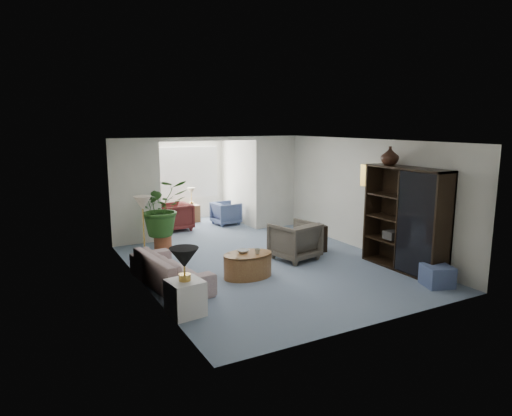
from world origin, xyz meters
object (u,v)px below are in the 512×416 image
framed_picture (371,176)px  sunroom_chair_maroon (175,217)px  floor_lamp (143,203)px  ottoman (437,276)px  plant_pot (163,242)px  side_table_dark (313,238)px  sunroom_table (192,214)px  cabinet_urn (390,156)px  coffee_bowl (243,251)px  wingback_chair (295,241)px  entertainment_cabinet (405,219)px  table_lamp (184,258)px  coffee_table (248,265)px  sofa (170,269)px  coffee_cup (257,251)px  sunroom_chair_blue (226,213)px  end_table (185,298)px

framed_picture → sunroom_chair_maroon: framed_picture is taller
floor_lamp → ottoman: size_ratio=0.77×
plant_pot → side_table_dark: bearing=-31.4°
framed_picture → sunroom_table: 5.55m
cabinet_urn → sunroom_chair_maroon: 5.91m
coffee_bowl → wingback_chair: size_ratio=0.26×
entertainment_cabinet → sunroom_table: entertainment_cabinet is taller
table_lamp → coffee_bowl: bearing=37.1°
coffee_bowl → cabinet_urn: 3.48m
coffee_table → cabinet_urn: bearing=-10.6°
sofa → ottoman: bearing=-126.1°
table_lamp → coffee_table: bearing=33.9°
cabinet_urn → sunroom_table: size_ratio=0.74×
table_lamp → wingback_chair: 3.45m
coffee_cup → sunroom_chair_blue: bearing=72.7°
framed_picture → side_table_dark: 1.85m
table_lamp → plant_pot: 3.86m
table_lamp → wingback_chair: bearing=28.4°
table_lamp → coffee_bowl: 2.00m
sofa → plant_pot: 2.43m
sunroom_table → side_table_dark: bearing=-72.4°
coffee_bowl → plant_pot: size_ratio=0.56×
coffee_cup → sunroom_chair_maroon: sunroom_chair_maroon is taller
entertainment_cabinet → sunroom_chair_maroon: size_ratio=2.52×
end_table → framed_picture: bearing=15.3°
table_lamp → plant_pot: size_ratio=1.10×
entertainment_cabinet → sunroom_chair_blue: size_ratio=2.85×
floor_lamp → sunroom_chair_maroon: 3.04m
wingback_chair → plant_pot: wingback_chair is taller
cabinet_urn → plant_pot: size_ratio=0.92×
coffee_table → sunroom_chair_blue: size_ratio=1.35×
framed_picture → cabinet_urn: bearing=-106.8°
coffee_table → coffee_cup: coffee_cup is taller
entertainment_cabinet → plant_pot: size_ratio=5.04×
cabinet_urn → sunroom_chair_maroon: (-2.88, 4.82, -1.83)m
wingback_chair → end_table: bearing=16.5°
wingback_chair → entertainment_cabinet: (1.50, -1.59, 0.61)m
floor_lamp → wingback_chair: bearing=-23.3°
floor_lamp → coffee_table: size_ratio=0.38×
sunroom_table → wingback_chair: bearing=-82.0°
floor_lamp → entertainment_cabinet: (4.37, -2.82, -0.24)m
coffee_bowl → sunroom_table: coffee_bowl is taller
framed_picture → cabinet_urn: (-0.23, -0.76, 0.50)m
wingback_chair → sunroom_table: bearing=-93.9°
coffee_bowl → wingback_chair: wingback_chair is taller
sofa → table_lamp: table_lamp is taller
sofa → coffee_cup: sofa is taller
sunroom_table → table_lamp: bearing=-111.2°
plant_pot → table_lamp: bearing=-101.9°
side_table_dark → sunroom_table: (-1.33, 4.19, -0.05)m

